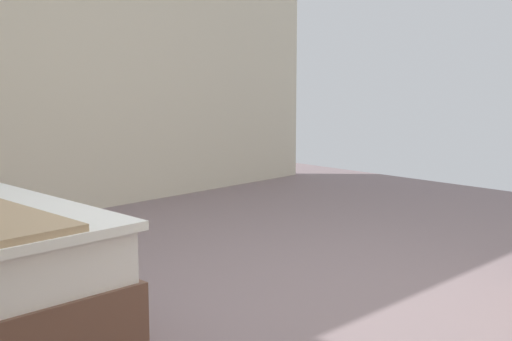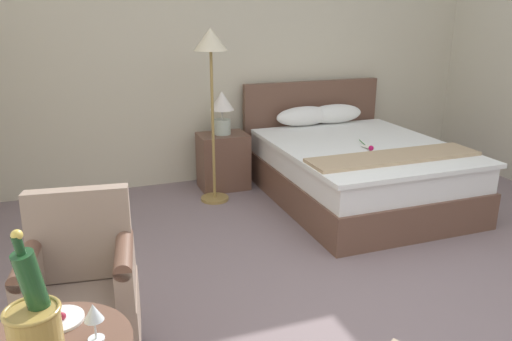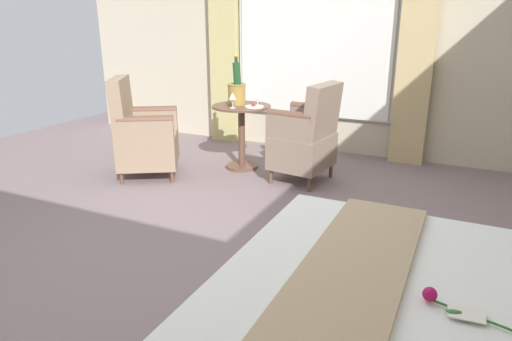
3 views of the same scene
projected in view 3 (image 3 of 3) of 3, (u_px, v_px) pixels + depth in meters
The scene contains 9 objects.
ground_plane at pixel (172, 251), 3.09m from camera, with size 7.77×7.77×0.00m, color gray.
wall_window_side at pixel (317, 20), 5.13m from camera, with size 0.27×6.39×3.00m.
side_table_round at pixel (242, 129), 4.71m from camera, with size 0.60×0.60×0.66m.
champagne_bucket at pixel (237, 90), 4.64m from camera, with size 0.19×0.19×0.51m.
wine_glass_near_bucket at pixel (233, 97), 4.46m from camera, with size 0.07×0.07×0.15m.
wine_glass_near_edge at pixel (258, 96), 4.56m from camera, with size 0.07×0.07×0.15m.
snack_plate at pixel (254, 106), 4.53m from camera, with size 0.19×0.19×0.04m.
armchair_by_window at pixel (306, 137), 4.30m from camera, with size 0.62×0.59×0.95m.
armchair_facing_bed at pixel (143, 136), 4.48m from camera, with size 0.79×0.79×0.98m.
Camera 3 is at (2.25, 1.71, 1.49)m, focal length 32.00 mm.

